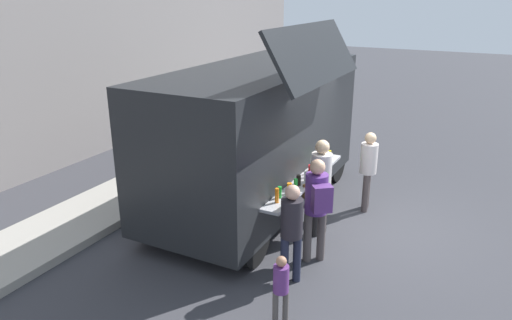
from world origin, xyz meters
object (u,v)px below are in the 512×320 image
customer_rear_waiting (292,226)px  food_truck_main (258,133)px  trash_bin (252,121)px  customer_extra_browsing (368,165)px  child_near_queue (281,284)px  customer_mid_with_backpack (317,201)px  customer_front_ordering (320,180)px

customer_rear_waiting → food_truck_main: bearing=-13.5°
food_truck_main → trash_bin: (4.18, 2.32, -1.03)m
customer_extra_browsing → child_near_queue: bearing=81.2°
customer_extra_browsing → child_near_queue: 4.00m
customer_extra_browsing → child_near_queue: (-3.98, 0.06, -0.36)m
food_truck_main → child_near_queue: (-3.18, -1.97, -0.94)m
customer_mid_with_backpack → child_near_queue: (-1.67, -0.15, -0.46)m
trash_bin → customer_mid_with_backpack: size_ratio=0.59×
child_near_queue → customer_front_ordering: bearing=-22.6°
food_truck_main → child_near_queue: size_ratio=5.42×
trash_bin → customer_extra_browsing: bearing=-127.8°
food_truck_main → customer_mid_with_backpack: bearing=-129.6°
customer_rear_waiting → trash_bin: bearing=-18.7°
customer_front_ordering → customer_mid_with_backpack: 0.95m
customer_mid_with_backpack → trash_bin: bearing=-2.2°
food_truck_main → customer_rear_waiting: bearing=-142.7°
trash_bin → food_truck_main: bearing=-151.0°
customer_rear_waiting → customer_mid_with_backpack: bearing=-59.3°
customer_extra_browsing → customer_mid_with_backpack: bearing=76.8°
customer_front_ordering → customer_extra_browsing: (1.41, -0.49, -0.09)m
customer_front_ordering → trash_bin: bearing=-31.3°
customer_front_ordering → customer_mid_with_backpack: customer_front_ordering is taller
trash_bin → child_near_queue: 8.52m
customer_rear_waiting → customer_extra_browsing: 3.06m
customer_front_ordering → customer_rear_waiting: 1.65m
food_truck_main → customer_extra_browsing: size_ratio=3.40×
food_truck_main → customer_extra_browsing: (0.81, -2.02, -0.58)m
food_truck_main → child_near_queue: bearing=-148.2°
trash_bin → customer_front_ordering: 6.17m
customer_front_ordering → customer_mid_with_backpack: size_ratio=1.02×
trash_bin → customer_rear_waiting: (-6.42, -4.03, 0.44)m
customer_mid_with_backpack → customer_front_ordering: bearing=-21.4°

